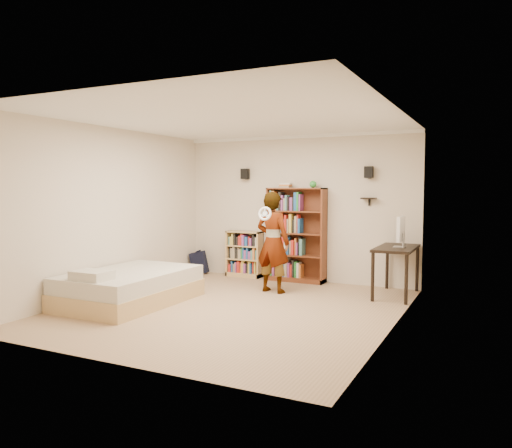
{
  "coord_description": "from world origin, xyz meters",
  "views": [
    {
      "loc": [
        3.39,
        -6.2,
        1.74
      ],
      "look_at": [
        0.07,
        0.6,
        1.18
      ],
      "focal_mm": 35.0,
      "sensor_mm": 36.0,
      "label": 1
    }
  ],
  "objects_px": {
    "tall_bookshelf": "(296,235)",
    "daybed": "(130,283)",
    "low_bookshelf": "(244,254)",
    "person": "(273,242)",
    "computer_desk": "(396,271)"
  },
  "relations": [
    {
      "from": "tall_bookshelf",
      "to": "daybed",
      "type": "distance_m",
      "value": 3.21
    },
    {
      "from": "daybed",
      "to": "tall_bookshelf",
      "type": "bearing_deg",
      "value": 59.61
    },
    {
      "from": "daybed",
      "to": "low_bookshelf",
      "type": "bearing_deg",
      "value": 79.53
    },
    {
      "from": "low_bookshelf",
      "to": "person",
      "type": "distance_m",
      "value": 1.59
    },
    {
      "from": "computer_desk",
      "to": "daybed",
      "type": "height_order",
      "value": "computer_desk"
    },
    {
      "from": "low_bookshelf",
      "to": "daybed",
      "type": "xyz_separation_m",
      "value": [
        -0.51,
        -2.76,
        -0.14
      ]
    },
    {
      "from": "computer_desk",
      "to": "low_bookshelf",
      "type": "bearing_deg",
      "value": 170.52
    },
    {
      "from": "low_bookshelf",
      "to": "person",
      "type": "relative_size",
      "value": 0.53
    },
    {
      "from": "low_bookshelf",
      "to": "tall_bookshelf",
      "type": "bearing_deg",
      "value": -1.38
    },
    {
      "from": "computer_desk",
      "to": "daybed",
      "type": "distance_m",
      "value": 4.16
    },
    {
      "from": "computer_desk",
      "to": "person",
      "type": "height_order",
      "value": "person"
    },
    {
      "from": "tall_bookshelf",
      "to": "computer_desk",
      "type": "xyz_separation_m",
      "value": [
        1.9,
        -0.47,
        -0.47
      ]
    },
    {
      "from": "person",
      "to": "tall_bookshelf",
      "type": "bearing_deg",
      "value": -80.83
    },
    {
      "from": "computer_desk",
      "to": "daybed",
      "type": "bearing_deg",
      "value": -147.18
    },
    {
      "from": "tall_bookshelf",
      "to": "computer_desk",
      "type": "distance_m",
      "value": 2.01
    }
  ]
}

